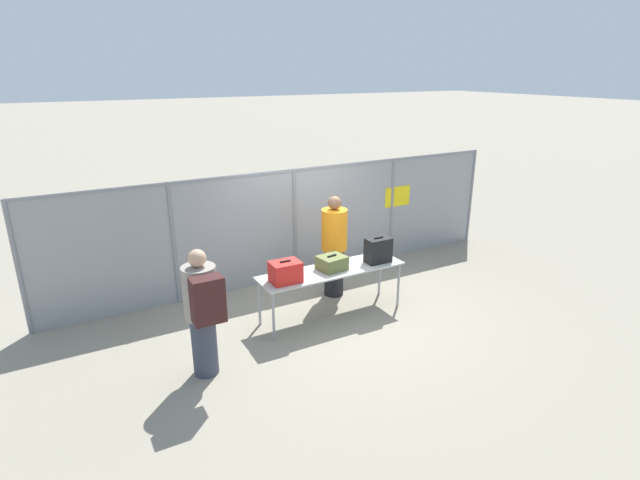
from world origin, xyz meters
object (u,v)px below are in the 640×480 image
(inspection_table, at_px, (332,273))
(suitcase_red, at_px, (285,272))
(suitcase_black, at_px, (378,250))
(suitcase_olive, at_px, (332,263))
(utility_trailer, at_px, (287,218))
(traveler_hooded, at_px, (203,309))
(security_worker_near, at_px, (334,245))

(inspection_table, relative_size, suitcase_red, 5.37)
(suitcase_red, bearing_deg, suitcase_black, -0.54)
(suitcase_olive, height_order, utility_trailer, suitcase_olive)
(inspection_table, distance_m, traveler_hooded, 2.30)
(traveler_hooded, distance_m, utility_trailer, 5.79)
(suitcase_red, relative_size, traveler_hooded, 0.26)
(traveler_hooded, bearing_deg, suitcase_black, 0.39)
(suitcase_red, height_order, suitcase_black, suitcase_black)
(suitcase_red, height_order, traveler_hooded, traveler_hooded)
(suitcase_olive, height_order, security_worker_near, security_worker_near)
(inspection_table, xyz_separation_m, suitcase_olive, (0.01, 0.01, 0.16))
(inspection_table, height_order, security_worker_near, security_worker_near)
(traveler_hooded, relative_size, utility_trailer, 0.49)
(inspection_table, xyz_separation_m, utility_trailer, (1.17, 4.04, -0.35))
(inspection_table, relative_size, suitcase_black, 5.52)
(suitcase_red, bearing_deg, traveler_hooded, -157.47)
(inspection_table, xyz_separation_m, traveler_hooded, (-2.20, -0.64, 0.21))
(suitcase_black, bearing_deg, suitcase_red, 179.46)
(security_worker_near, bearing_deg, suitcase_red, 37.37)
(inspection_table, distance_m, utility_trailer, 4.22)
(suitcase_olive, distance_m, traveler_hooded, 2.30)
(traveler_hooded, height_order, security_worker_near, security_worker_near)
(suitcase_red, height_order, utility_trailer, suitcase_red)
(inspection_table, height_order, traveler_hooded, traveler_hooded)
(traveler_hooded, relative_size, security_worker_near, 0.97)
(inspection_table, bearing_deg, suitcase_red, -175.17)
(suitcase_black, distance_m, traveler_hooded, 3.05)
(suitcase_olive, relative_size, traveler_hooded, 0.26)
(suitcase_red, bearing_deg, security_worker_near, 29.88)
(inspection_table, height_order, suitcase_red, suitcase_red)
(suitcase_red, distance_m, security_worker_near, 1.43)
(suitcase_black, relative_size, utility_trailer, 0.12)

